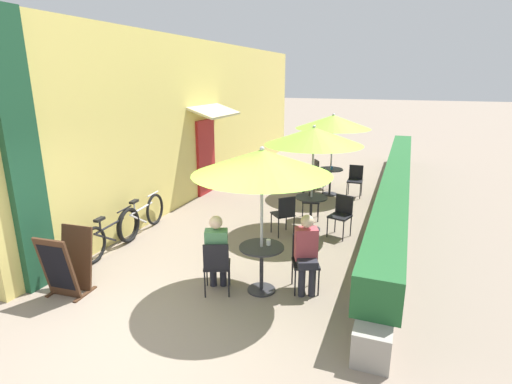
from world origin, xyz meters
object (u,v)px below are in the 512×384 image
patio_umbrella_near (262,162)px  cafe_chair_far_left (316,181)px  menu_board (67,263)px  cafe_chair_near_right (217,263)px  cafe_chair_mid_right (342,212)px  coffee_cup_mid (310,194)px  patio_table_near (262,261)px  patio_table_mid (311,207)px  cafe_chair_far_right (355,178)px  seated_patron_near_left (306,251)px  patio_umbrella_far (333,122)px  patio_table_far (330,177)px  bicycle_leaning (111,234)px  seated_patron_near_right (217,250)px  patio_umbrella_mid (314,136)px  cafe_chair_near_left (305,258)px  coffee_cup_near (268,242)px  coffee_cup_far (332,168)px  cafe_chair_far_back (320,172)px  cafe_chair_mid_left (284,212)px  cafe_chair_mid_back (308,198)px  bicycle_second (143,216)px

patio_umbrella_near → cafe_chair_far_left: size_ratio=2.63×
menu_board → cafe_chair_near_right: bearing=15.8°
patio_umbrella_near → cafe_chair_far_left: bearing=93.1°
cafe_chair_mid_right → coffee_cup_mid: cafe_chair_mid_right is taller
patio_table_near → patio_table_mid: 2.84m
patio_table_mid → cafe_chair_far_right: 3.02m
seated_patron_near_left → patio_umbrella_far: size_ratio=0.55×
patio_table_near → patio_table_far: same height
patio_table_far → menu_board: size_ratio=0.74×
patio_umbrella_far → bicycle_leaning: size_ratio=1.33×
cafe_chair_far_right → bicycle_leaning: (-3.86, -5.45, -0.16)m
seated_patron_near_left → patio_umbrella_far: 5.70m
coffee_cup_mid → cafe_chair_far_left: size_ratio=0.10×
seated_patron_near_right → patio_umbrella_mid: bearing=53.6°
cafe_chair_near_left → patio_table_mid: size_ratio=1.16×
cafe_chair_far_left → cafe_chair_near_right: bearing=-154.2°
cafe_chair_near_right → menu_board: 2.29m
coffee_cup_mid → cafe_chair_far_right: (0.61, 2.89, -0.28)m
coffee_cup_near → coffee_cup_far: same height
patio_umbrella_mid → cafe_chair_near_left: bearing=-78.9°
cafe_chair_far_back → bicycle_leaning: bearing=-55.8°
patio_table_mid → cafe_chair_far_back: (-0.54, 3.43, 0.01)m
patio_umbrella_near → patio_table_far: bearing=90.1°
coffee_cup_mid → cafe_chair_far_right: cafe_chair_far_right is taller
cafe_chair_near_left → patio_table_far: bearing=-106.1°
seated_patron_near_left → coffee_cup_far: 5.47m
coffee_cup_near → coffee_cup_mid: size_ratio=1.00×
patio_table_near → cafe_chair_far_right: size_ratio=0.86×
cafe_chair_near_right → patio_umbrella_far: (0.59, 6.06, 1.54)m
cafe_chair_mid_left → cafe_chair_mid_back: (0.21, 1.18, 0.00)m
seated_patron_near_right → coffee_cup_near: size_ratio=13.89×
patio_table_near → cafe_chair_mid_left: cafe_chair_mid_left is taller
cafe_chair_mid_back → cafe_chair_far_left: (-0.15, 1.60, 0.00)m
cafe_chair_far_back → cafe_chair_far_left: bearing=-23.6°
patio_table_near → bicycle_second: 3.51m
patio_table_near → cafe_chair_far_left: size_ratio=0.86×
patio_umbrella_near → patio_table_mid: bearing=87.8°
cafe_chair_mid_back → patio_umbrella_near: bearing=-11.5°
patio_umbrella_mid → bicycle_leaning: 4.46m
cafe_chair_near_left → patio_table_far: (-0.61, 5.39, -0.01)m
coffee_cup_near → bicycle_leaning: coffee_cup_near is taller
cafe_chair_near_left → patio_table_far: 5.42m
cafe_chair_near_left → cafe_chair_near_right: same height
cafe_chair_near_left → coffee_cup_near: 0.64m
seated_patron_near_right → patio_table_mid: (0.75, 3.07, -0.18)m
coffee_cup_near → patio_umbrella_mid: size_ratio=0.04×
coffee_cup_near → patio_table_mid: bearing=89.4°
patio_table_far → patio_table_mid: bearing=-87.6°
patio_umbrella_near → cafe_chair_far_right: (0.67, 5.81, -1.54)m
patio_table_near → cafe_chair_far_right: bearing=83.4°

